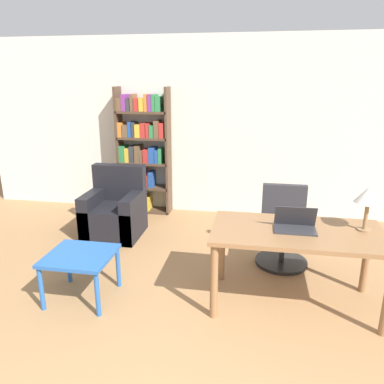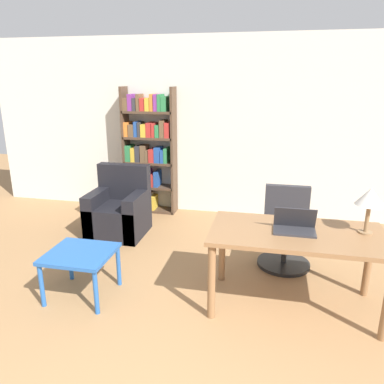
% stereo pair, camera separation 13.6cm
% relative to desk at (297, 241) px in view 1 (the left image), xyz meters
% --- Properties ---
extents(wall_back, '(8.00, 0.06, 2.70)m').
position_rel_desk_xyz_m(wall_back, '(-0.85, 2.47, 0.70)').
color(wall_back, silver).
rests_on(wall_back, ground_plane).
extents(desk, '(1.56, 0.81, 0.76)m').
position_rel_desk_xyz_m(desk, '(0.00, 0.00, 0.00)').
color(desk, olive).
rests_on(desk, ground_plane).
extents(laptop, '(0.37, 0.22, 0.22)m').
position_rel_desk_xyz_m(laptop, '(-0.03, 0.01, 0.15)').
color(laptop, '#2D2D33').
rests_on(laptop, desk).
extents(table_lamp, '(0.24, 0.24, 0.42)m').
position_rel_desk_xyz_m(table_lamp, '(0.59, 0.11, 0.43)').
color(table_lamp, olive).
rests_on(table_lamp, desk).
extents(office_chair, '(0.60, 0.60, 0.90)m').
position_rel_desk_xyz_m(office_chair, '(-0.06, 0.88, -0.27)').
color(office_chair, black).
rests_on(office_chair, ground_plane).
extents(side_table_blue, '(0.62, 0.59, 0.47)m').
position_rel_desk_xyz_m(side_table_blue, '(-2.03, -0.25, -0.25)').
color(side_table_blue, '#2356A3').
rests_on(side_table_blue, ground_plane).
extents(armchair, '(0.73, 0.71, 0.93)m').
position_rel_desk_xyz_m(armchair, '(-2.28, 1.30, -0.34)').
color(armchair, black).
rests_on(armchair, ground_plane).
extents(bookshelf, '(0.82, 0.28, 1.96)m').
position_rel_desk_xyz_m(bookshelf, '(-2.18, 2.28, 0.31)').
color(bookshelf, '#4C3828').
rests_on(bookshelf, ground_plane).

